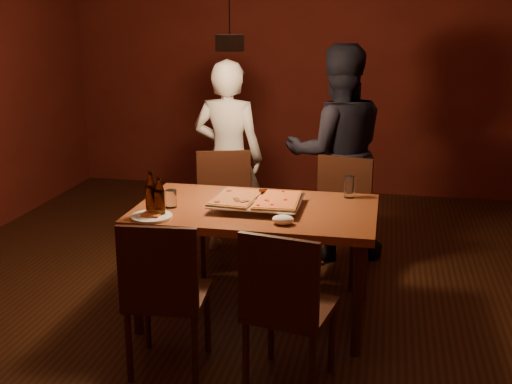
% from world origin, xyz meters
% --- Properties ---
extents(room_shell, '(6.00, 6.00, 6.00)m').
position_xyz_m(room_shell, '(0.00, 0.00, 1.40)').
color(room_shell, '#341B0E').
rests_on(room_shell, ground).
extents(dining_table, '(1.50, 0.90, 0.75)m').
position_xyz_m(dining_table, '(0.20, -0.15, 0.68)').
color(dining_table, brown).
rests_on(dining_table, floor).
extents(chair_far_left, '(0.53, 0.53, 0.49)m').
position_xyz_m(chair_far_left, '(-0.22, 0.68, 0.54)').
color(chair_far_left, '#38190F').
rests_on(chair_far_left, floor).
extents(chair_far_right, '(0.50, 0.50, 0.49)m').
position_xyz_m(chair_far_right, '(0.67, 0.65, 0.54)').
color(chair_far_right, '#38190F').
rests_on(chair_far_right, floor).
extents(chair_near_left, '(0.46, 0.46, 0.49)m').
position_xyz_m(chair_near_left, '(-0.14, -0.94, 0.54)').
color(chair_near_left, '#38190F').
rests_on(chair_near_left, floor).
extents(chair_near_right, '(0.49, 0.49, 0.49)m').
position_xyz_m(chair_near_right, '(0.52, -0.96, 0.54)').
color(chair_near_right, '#38190F').
rests_on(chair_near_right, floor).
extents(pizza_tray, '(0.59, 0.50, 0.05)m').
position_xyz_m(pizza_tray, '(0.20, -0.15, 0.77)').
color(pizza_tray, silver).
rests_on(pizza_tray, dining_table).
extents(pizza_meat, '(0.30, 0.43, 0.02)m').
position_xyz_m(pizza_meat, '(0.07, -0.16, 0.81)').
color(pizza_meat, maroon).
rests_on(pizza_meat, pizza_tray).
extents(pizza_cheese, '(0.28, 0.43, 0.02)m').
position_xyz_m(pizza_cheese, '(0.33, -0.16, 0.81)').
color(pizza_cheese, gold).
rests_on(pizza_cheese, pizza_tray).
extents(spatula, '(0.11, 0.25, 0.04)m').
position_xyz_m(spatula, '(0.20, -0.14, 0.81)').
color(spatula, silver).
rests_on(spatula, pizza_tray).
extents(beer_bottle_a, '(0.07, 0.07, 0.27)m').
position_xyz_m(beer_bottle_a, '(-0.39, -0.43, 0.89)').
color(beer_bottle_a, black).
rests_on(beer_bottle_a, dining_table).
extents(beer_bottle_b, '(0.06, 0.06, 0.24)m').
position_xyz_m(beer_bottle_b, '(-0.33, -0.45, 0.87)').
color(beer_bottle_b, black).
rests_on(beer_bottle_b, dining_table).
extents(water_glass_left, '(0.07, 0.07, 0.11)m').
position_xyz_m(water_glass_left, '(-0.32, -0.26, 0.81)').
color(water_glass_left, silver).
rests_on(water_glass_left, dining_table).
extents(water_glass_right, '(0.07, 0.07, 0.14)m').
position_xyz_m(water_glass_right, '(0.76, 0.18, 0.82)').
color(water_glass_right, silver).
rests_on(water_glass_right, dining_table).
extents(plate_slice, '(0.25, 0.25, 0.03)m').
position_xyz_m(plate_slice, '(-0.37, -0.49, 0.76)').
color(plate_slice, white).
rests_on(plate_slice, dining_table).
extents(napkin, '(0.13, 0.10, 0.05)m').
position_xyz_m(napkin, '(0.42, -0.45, 0.78)').
color(napkin, white).
rests_on(napkin, dining_table).
extents(diner_white, '(0.60, 0.42, 1.58)m').
position_xyz_m(diner_white, '(-0.28, 1.01, 0.79)').
color(diner_white, silver).
rests_on(diner_white, floor).
extents(diner_dark, '(0.98, 0.86, 1.70)m').
position_xyz_m(diner_dark, '(0.60, 1.08, 0.85)').
color(diner_dark, black).
rests_on(diner_dark, floor).
extents(pendant_lamp, '(0.18, 0.18, 1.10)m').
position_xyz_m(pendant_lamp, '(0.00, 0.00, 1.76)').
color(pendant_lamp, black).
rests_on(pendant_lamp, ceiling).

